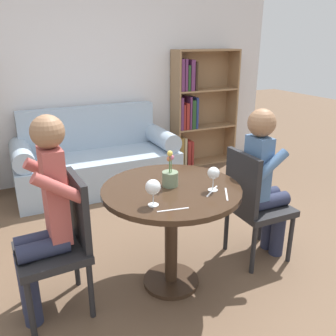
{
  "coord_description": "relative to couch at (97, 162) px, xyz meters",
  "views": [
    {
      "loc": [
        -0.95,
        -1.93,
        1.67
      ],
      "look_at": [
        0.0,
        0.05,
        0.87
      ],
      "focal_mm": 38.0,
      "sensor_mm": 36.0,
      "label": 1
    }
  ],
  "objects": [
    {
      "name": "chair_right",
      "position": [
        0.71,
        -1.97,
        0.18
      ],
      "size": [
        0.43,
        0.43,
        0.9
      ],
      "rotation": [
        0.0,
        0.0,
        1.56
      ],
      "color": "#232326",
      "rests_on": "ground_plane"
    },
    {
      "name": "knife_left_setting",
      "position": [
        0.27,
        -2.24,
        0.44
      ],
      "size": [
        0.11,
        0.17,
        0.0
      ],
      "color": "silver",
      "rests_on": "round_table"
    },
    {
      "name": "wine_glass_right",
      "position": [
        0.22,
        -2.15,
        0.56
      ],
      "size": [
        0.08,
        0.08,
        0.16
      ],
      "color": "white",
      "rests_on": "round_table"
    },
    {
      "name": "person_left",
      "position": [
        -0.8,
        -1.91,
        0.36
      ],
      "size": [
        0.43,
        0.35,
        1.28
      ],
      "rotation": [
        0.0,
        0.0,
        -1.52
      ],
      "color": "#282D47",
      "rests_on": "ground_plane"
    },
    {
      "name": "person_right",
      "position": [
        0.8,
        -1.98,
        0.34
      ],
      "size": [
        0.42,
        0.34,
        1.21
      ],
      "rotation": [
        0.0,
        0.0,
        1.56
      ],
      "color": "#282D47",
      "rests_on": "ground_plane"
    },
    {
      "name": "bookshelf_right",
      "position": [
        1.47,
        0.27,
        0.45
      ],
      "size": [
        0.91,
        0.28,
        1.55
      ],
      "color": "#93704C",
      "rests_on": "ground_plane"
    },
    {
      "name": "flower_vase",
      "position": [
        0.01,
        -1.96,
        0.52
      ],
      "size": [
        0.11,
        0.11,
        0.25
      ],
      "color": "gray",
      "rests_on": "round_table"
    },
    {
      "name": "round_table",
      "position": [
        0.0,
        -1.99,
        0.29
      ],
      "size": [
        0.92,
        0.92,
        0.75
      ],
      "color": "#382619",
      "rests_on": "ground_plane"
    },
    {
      "name": "fork_left_setting",
      "position": [
        -0.13,
        -2.29,
        0.44
      ],
      "size": [
        0.19,
        0.04,
        0.0
      ],
      "color": "silver",
      "rests_on": "round_table"
    },
    {
      "name": "wine_glass_left",
      "position": [
        -0.21,
        -2.18,
        0.55
      ],
      "size": [
        0.09,
        0.09,
        0.16
      ],
      "color": "white",
      "rests_on": "round_table"
    },
    {
      "name": "chair_left",
      "position": [
        -0.71,
        -1.9,
        0.18
      ],
      "size": [
        0.44,
        0.44,
        0.9
      ],
      "rotation": [
        0.0,
        0.0,
        -1.52
      ],
      "color": "#232326",
      "rests_on": "ground_plane"
    },
    {
      "name": "knife_right_setting",
      "position": [
        0.21,
        -2.16,
        0.44
      ],
      "size": [
        0.16,
        0.13,
        0.0
      ],
      "color": "silver",
      "rests_on": "round_table"
    },
    {
      "name": "ground_plane",
      "position": [
        0.0,
        -1.99,
        -0.31
      ],
      "size": [
        16.0,
        16.0,
        0.0
      ],
      "primitive_type": "plane",
      "color": "brown"
    },
    {
      "name": "back_wall",
      "position": [
        0.0,
        0.42,
        1.04
      ],
      "size": [
        5.2,
        0.05,
        2.7
      ],
      "color": "silver",
      "rests_on": "ground_plane"
    },
    {
      "name": "couch",
      "position": [
        0.0,
        0.0,
        0.0
      ],
      "size": [
        1.83,
        0.8,
        0.92
      ],
      "color": "#9EB2C6",
      "rests_on": "ground_plane"
    }
  ]
}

